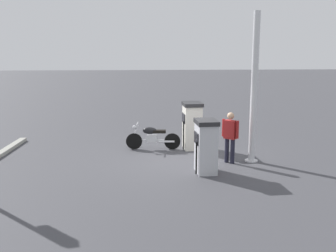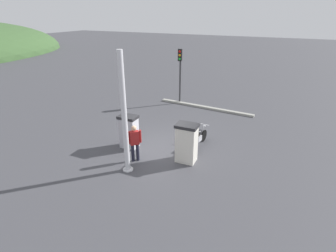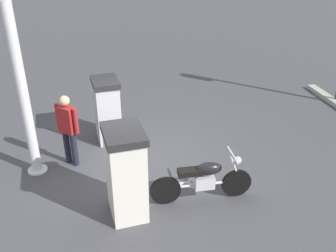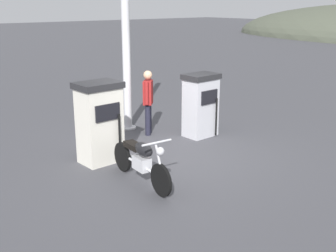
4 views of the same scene
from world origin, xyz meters
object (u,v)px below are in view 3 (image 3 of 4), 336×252
(motorcycle_near_pump, at_px, (204,179))
(canopy_support_pole, at_px, (18,70))
(fuel_pump_near, at_px, (126,173))
(fuel_pump_far, at_px, (107,110))
(attendant_person, at_px, (68,126))

(motorcycle_near_pump, relative_size, canopy_support_pole, 0.42)
(canopy_support_pole, bearing_deg, fuel_pump_near, -47.42)
(fuel_pump_far, relative_size, motorcycle_near_pump, 0.80)
(fuel_pump_far, xyz_separation_m, canopy_support_pole, (-1.61, -0.99, 1.41))
(fuel_pump_far, height_order, canopy_support_pole, canopy_support_pole)
(attendant_person, height_order, canopy_support_pole, canopy_support_pole)
(fuel_pump_near, distance_m, attendant_person, 2.07)
(fuel_pump_near, bearing_deg, attendant_person, 115.66)
(motorcycle_near_pump, bearing_deg, canopy_support_pole, 149.76)
(fuel_pump_near, height_order, fuel_pump_far, fuel_pump_near)
(motorcycle_near_pump, distance_m, canopy_support_pole, 3.88)
(motorcycle_near_pump, bearing_deg, fuel_pump_near, -179.88)
(attendant_person, bearing_deg, fuel_pump_near, -64.34)
(fuel_pump_far, height_order, attendant_person, attendant_person)
(motorcycle_near_pump, bearing_deg, fuel_pump_far, 116.87)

